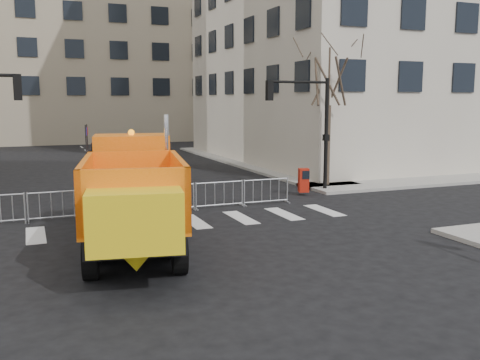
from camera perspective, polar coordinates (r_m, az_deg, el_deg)
name	(u,v)px	position (r m, az deg, el deg)	size (l,w,h in m)	color
ground	(230,267)	(14.24, -1.03, -9.27)	(120.00, 120.00, 0.00)	black
sidewalk_back	(157,206)	(22.14, -8.86, -2.76)	(64.00, 5.00, 0.15)	gray
building_far	(66,32)	(65.32, -18.02, 14.76)	(30.00, 18.00, 24.00)	tan
traffic_light_right	(326,136)	(25.92, 9.17, 4.71)	(0.18, 0.18, 5.40)	black
crowd_barriers	(143,200)	(21.03, -10.33, -2.07)	(12.60, 0.60, 1.10)	#9EA0A5
street_tree	(328,113)	(27.10, 9.41, 7.08)	(3.00, 3.00, 7.50)	#382B21
plow_truck	(133,192)	(15.74, -11.31, -1.21)	(4.47, 10.39, 3.91)	black
cop_a	(124,191)	(20.23, -12.27, -1.16)	(0.75, 0.49, 2.06)	black
cop_b	(143,196)	(20.12, -10.32, -1.66)	(0.83, 0.65, 1.71)	black
cop_c	(109,193)	(20.16, -13.76, -1.38)	(1.15, 0.48, 1.97)	black
newspaper_box	(304,180)	(24.90, 6.79, -0.02)	(0.45, 0.40, 1.10)	#A91B0D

